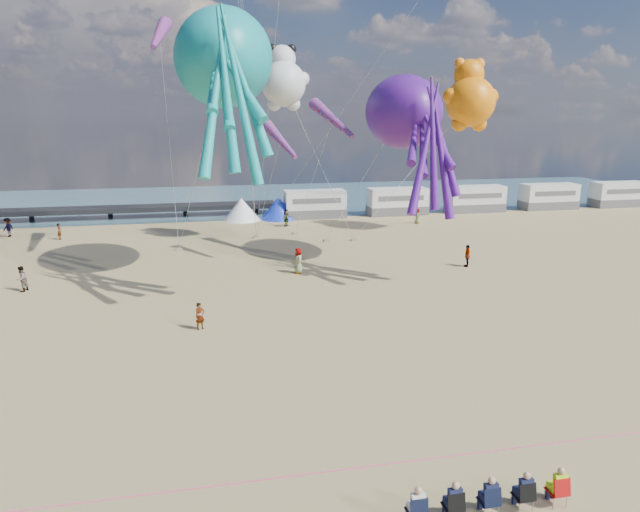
{
  "coord_description": "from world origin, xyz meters",
  "views": [
    {
      "loc": [
        -5.9,
        -20.78,
        11.34
      ],
      "look_at": [
        -0.4,
        6.0,
        4.4
      ],
      "focal_mm": 32.0,
      "sensor_mm": 36.0,
      "label": 1
    }
  ],
  "objects_px": {
    "standing_person": "(200,316)",
    "beachgoer_0": "(298,261)",
    "motorhome_0": "(315,204)",
    "windsock_mid": "(333,119)",
    "sandbag_d": "(295,233)",
    "windsock_right": "(281,140)",
    "motorhome_3": "(549,196)",
    "beachgoer_3": "(467,256)",
    "sandbag_c": "(354,240)",
    "beachgoer_2": "(8,227)",
    "kite_octopus_teal": "(223,58)",
    "sandbag_e": "(256,237)",
    "spectator_row": "(488,494)",
    "beachgoer_5": "(60,232)",
    "kite_octopus_purple": "(403,112)",
    "motorhome_4": "(618,194)",
    "sandbag_b": "(326,241)",
    "beachgoer_1": "(21,279)",
    "sandbag_a": "(179,249)",
    "kite_teddy_orange": "(470,102)",
    "motorhome_2": "(475,199)",
    "beachgoer_6": "(417,216)",
    "tent_white": "(242,209)",
    "beachgoer_4": "(286,218)",
    "windsock_left": "(160,35)",
    "tent_blue": "(279,208)",
    "kite_panda": "(283,84)",
    "motorhome_1": "(397,201)"
  },
  "relations": [
    {
      "from": "beachgoer_2",
      "to": "sandbag_e",
      "type": "height_order",
      "value": "beachgoer_2"
    },
    {
      "from": "spectator_row",
      "to": "beachgoer_3",
      "type": "relative_size",
      "value": 3.65
    },
    {
      "from": "tent_white",
      "to": "beachgoer_4",
      "type": "distance_m",
      "value": 6.04
    },
    {
      "from": "motorhome_4",
      "to": "spectator_row",
      "type": "xyz_separation_m",
      "value": [
        -42.3,
        -47.86,
        -0.85
      ]
    },
    {
      "from": "motorhome_3",
      "to": "windsock_left",
      "type": "xyz_separation_m",
      "value": [
        -42.97,
        -15.23,
        15.27
      ]
    },
    {
      "from": "motorhome_2",
      "to": "beachgoer_0",
      "type": "height_order",
      "value": "motorhome_2"
    },
    {
      "from": "motorhome_0",
      "to": "spectator_row",
      "type": "distance_m",
      "value": 48.06
    },
    {
      "from": "spectator_row",
      "to": "standing_person",
      "type": "xyz_separation_m",
      "value": [
        -8.12,
        16.44,
        0.09
      ]
    },
    {
      "from": "spectator_row",
      "to": "sandbag_e",
      "type": "xyz_separation_m",
      "value": [
        -3.03,
        38.7,
        -0.54
      ]
    },
    {
      "from": "beachgoer_1",
      "to": "sandbag_e",
      "type": "bearing_deg",
      "value": 150.17
    },
    {
      "from": "beachgoer_3",
      "to": "sandbag_c",
      "type": "distance_m",
      "value": 11.96
    },
    {
      "from": "standing_person",
      "to": "beachgoer_0",
      "type": "bearing_deg",
      "value": 24.69
    },
    {
      "from": "motorhome_0",
      "to": "beachgoer_0",
      "type": "distance_m",
      "value": 22.36
    },
    {
      "from": "motorhome_3",
      "to": "sandbag_d",
      "type": "bearing_deg",
      "value": -165.35
    },
    {
      "from": "kite_octopus_purple",
      "to": "beachgoer_0",
      "type": "bearing_deg",
      "value": -164.95
    },
    {
      "from": "beachgoer_0",
      "to": "windsock_right",
      "type": "distance_m",
      "value": 9.11
    },
    {
      "from": "kite_octopus_teal",
      "to": "windsock_left",
      "type": "xyz_separation_m",
      "value": [
        -4.27,
        5.76,
        2.05
      ]
    },
    {
      "from": "motorhome_3",
      "to": "beachgoer_0",
      "type": "distance_m",
      "value": 40.29
    },
    {
      "from": "beachgoer_4",
      "to": "kite_panda",
      "type": "bearing_deg",
      "value": -150.93
    },
    {
      "from": "beachgoer_2",
      "to": "kite_octopus_teal",
      "type": "height_order",
      "value": "kite_octopus_teal"
    },
    {
      "from": "spectator_row",
      "to": "sandbag_a",
      "type": "distance_m",
      "value": 36.42
    },
    {
      "from": "motorhome_3",
      "to": "sandbag_e",
      "type": "xyz_separation_m",
      "value": [
        -35.83,
        -9.16,
        -1.39
      ]
    },
    {
      "from": "sandbag_a",
      "to": "sandbag_d",
      "type": "bearing_deg",
      "value": 22.65
    },
    {
      "from": "sandbag_b",
      "to": "beachgoer_1",
      "type": "bearing_deg",
      "value": -155.4
    },
    {
      "from": "kite_octopus_teal",
      "to": "windsock_left",
      "type": "height_order",
      "value": "kite_octopus_teal"
    },
    {
      "from": "motorhome_4",
      "to": "beachgoer_3",
      "type": "xyz_separation_m",
      "value": [
        -30.73,
        -22.42,
        -0.66
      ]
    },
    {
      "from": "beachgoer_0",
      "to": "windsock_left",
      "type": "distance_m",
      "value": 19.33
    },
    {
      "from": "motorhome_0",
      "to": "beachgoer_1",
      "type": "bearing_deg",
      "value": -136.76
    },
    {
      "from": "motorhome_0",
      "to": "tent_white",
      "type": "distance_m",
      "value": 8.01
    },
    {
      "from": "motorhome_0",
      "to": "windsock_mid",
      "type": "bearing_deg",
      "value": -96.39
    },
    {
      "from": "sandbag_d",
      "to": "windsock_right",
      "type": "bearing_deg",
      "value": -104.72
    },
    {
      "from": "beachgoer_2",
      "to": "windsock_left",
      "type": "relative_size",
      "value": 0.25
    },
    {
      "from": "motorhome_1",
      "to": "beachgoer_4",
      "type": "distance_m",
      "value": 13.98
    },
    {
      "from": "spectator_row",
      "to": "windsock_mid",
      "type": "bearing_deg",
      "value": 85.56
    },
    {
      "from": "sandbag_c",
      "to": "sandbag_e",
      "type": "relative_size",
      "value": 1.0
    },
    {
      "from": "sandbag_e",
      "to": "kite_teddy_orange",
      "type": "distance_m",
      "value": 23.04
    },
    {
      "from": "beachgoer_0",
      "to": "spectator_row",
      "type": "bearing_deg",
      "value": -0.54
    },
    {
      "from": "motorhome_4",
      "to": "tent_white",
      "type": "height_order",
      "value": "motorhome_4"
    },
    {
      "from": "beachgoer_3",
      "to": "sandbag_d",
      "type": "distance_m",
      "value": 17.75
    },
    {
      "from": "standing_person",
      "to": "spectator_row",
      "type": "bearing_deg",
      "value": -93.5
    },
    {
      "from": "sandbag_b",
      "to": "tent_blue",
      "type": "bearing_deg",
      "value": 102.51
    },
    {
      "from": "windsock_right",
      "to": "motorhome_2",
      "type": "bearing_deg",
      "value": 12.71
    },
    {
      "from": "beachgoer_4",
      "to": "standing_person",
      "type": "bearing_deg",
      "value": -159.79
    },
    {
      "from": "motorhome_4",
      "to": "kite_octopus_teal",
      "type": "xyz_separation_m",
      "value": [
        -48.2,
        -20.99,
        13.22
      ]
    },
    {
      "from": "kite_octopus_purple",
      "to": "windsock_left",
      "type": "xyz_separation_m",
      "value": [
        -17.23,
        4.49,
        5.46
      ]
    },
    {
      "from": "tent_blue",
      "to": "beachgoer_0",
      "type": "height_order",
      "value": "tent_blue"
    },
    {
      "from": "beachgoer_6",
      "to": "windsock_mid",
      "type": "xyz_separation_m",
      "value": [
        -11.69,
        -11.37,
        9.97
      ]
    },
    {
      "from": "spectator_row",
      "to": "beachgoer_5",
      "type": "relative_size",
      "value": 4.05
    },
    {
      "from": "kite_octopus_teal",
      "to": "beachgoer_1",
      "type": "bearing_deg",
      "value": 168.34
    },
    {
      "from": "beachgoer_2",
      "to": "sandbag_a",
      "type": "bearing_deg",
      "value": 86.08
    }
  ]
}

